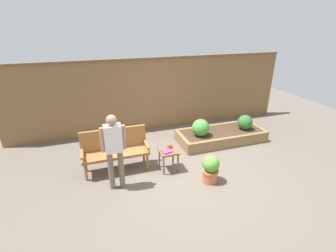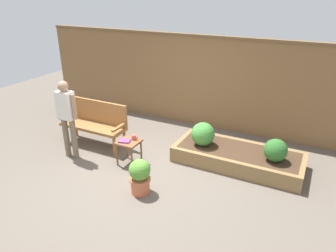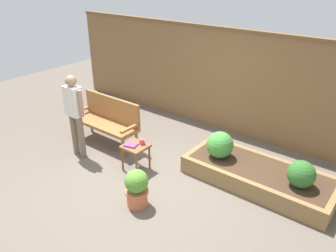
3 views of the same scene
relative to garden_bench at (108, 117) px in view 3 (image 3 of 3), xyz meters
name	(u,v)px [view 3 (image 3 of 3)]	position (x,y,z in m)	size (l,w,h in m)	color
ground_plane	(143,182)	(1.46, -0.63, -0.54)	(14.00, 14.00, 0.00)	#60564C
fence_back	(226,80)	(1.46, 1.97, 0.55)	(8.40, 0.14, 2.16)	brown
garden_bench	(108,117)	(0.00, 0.00, 0.00)	(1.44, 0.48, 0.94)	#936033
side_table	(136,150)	(1.11, -0.42, -0.15)	(0.40, 0.40, 0.48)	brown
cup_on_table	(142,142)	(1.17, -0.31, -0.02)	(0.13, 0.09, 0.09)	#CC4C47
book_on_table	(131,145)	(1.06, -0.47, -0.05)	(0.21, 0.15, 0.03)	#7F3875
potted_boxwood	(137,187)	(1.79, -1.12, -0.23)	(0.35, 0.35, 0.60)	#C66642
raised_planter_bed	(258,176)	(2.96, 0.51, -0.39)	(2.40, 1.00, 0.30)	olive
shrub_near_bench	(220,145)	(2.27, 0.41, -0.02)	(0.46, 0.46, 0.46)	brown
shrub_far_corner	(301,174)	(3.63, 0.41, -0.04)	(0.41, 0.41, 0.41)	brown
person_by_bench	(74,109)	(-0.07, -0.70, 0.39)	(0.47, 0.20, 1.56)	#70604C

